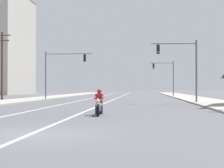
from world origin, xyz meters
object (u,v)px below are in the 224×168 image
at_px(traffic_signal_near_left, 59,67).
at_px(utility_pole_left_near, 2,63).
at_px(traffic_signal_near_right, 183,62).
at_px(traffic_signal_mid_right, 167,73).
at_px(motorcycle_with_rider, 99,105).

relative_size(traffic_signal_near_left, utility_pole_left_near, 0.73).
height_order(traffic_signal_near_right, utility_pole_left_near, utility_pole_left_near).
distance_m(traffic_signal_near_left, traffic_signal_mid_right, 23.26).
bearing_deg(utility_pole_left_near, traffic_signal_near_right, -20.18).
height_order(motorcycle_with_rider, traffic_signal_near_left, traffic_signal_near_left).
height_order(traffic_signal_mid_right, utility_pole_left_near, utility_pole_left_near).
height_order(traffic_signal_near_right, traffic_signal_mid_right, same).
xyz_separation_m(traffic_signal_mid_right, utility_pole_left_near, (-21.73, -19.50, 0.52)).
height_order(traffic_signal_near_left, traffic_signal_mid_right, same).
relative_size(traffic_signal_near_right, traffic_signal_near_left, 1.00).
relative_size(traffic_signal_near_right, utility_pole_left_near, 0.73).
distance_m(traffic_signal_near_right, utility_pole_left_near, 22.87).
bearing_deg(motorcycle_with_rider, traffic_signal_near_right, 67.42).
height_order(traffic_signal_near_right, traffic_signal_near_left, same).
bearing_deg(utility_pole_left_near, traffic_signal_mid_right, 41.90).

